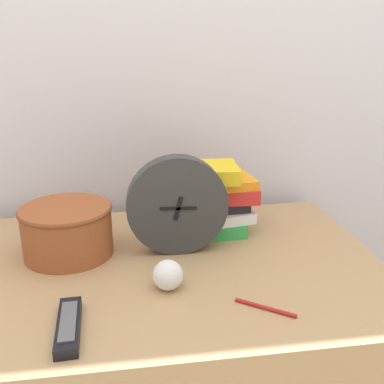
% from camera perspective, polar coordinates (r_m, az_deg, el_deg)
% --- Properties ---
extents(wall_back, '(6.00, 0.04, 2.40)m').
position_cam_1_polar(wall_back, '(1.35, -5.76, 18.19)').
color(wall_back, silver).
rests_on(wall_back, ground_plane).
extents(desk_clock, '(0.24, 0.05, 0.24)m').
position_cam_1_polar(desk_clock, '(1.07, -1.89, -1.72)').
color(desk_clock, '#333333').
rests_on(desk_clock, desk).
extents(book_stack, '(0.26, 0.21, 0.19)m').
position_cam_1_polar(book_stack, '(1.20, 1.99, -0.86)').
color(book_stack, green).
rests_on(book_stack, desk).
extents(basket, '(0.22, 0.22, 0.12)m').
position_cam_1_polar(basket, '(1.11, -15.57, -4.52)').
color(basket, '#994C28').
rests_on(basket, desk).
extents(tv_remote, '(0.05, 0.16, 0.02)m').
position_cam_1_polar(tv_remote, '(0.86, -15.40, -16.05)').
color(tv_remote, black).
rests_on(tv_remote, desk).
extents(crumpled_paper_ball, '(0.06, 0.06, 0.06)m').
position_cam_1_polar(crumpled_paper_ball, '(0.95, -3.15, -10.49)').
color(crumpled_paper_ball, white).
rests_on(crumpled_paper_ball, desk).
extents(pen, '(0.10, 0.08, 0.01)m').
position_cam_1_polar(pen, '(0.91, 9.28, -14.29)').
color(pen, '#B21E1E').
rests_on(pen, desk).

